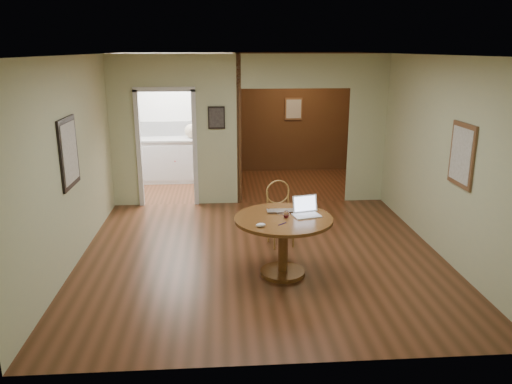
{
  "coord_description": "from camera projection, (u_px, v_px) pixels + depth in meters",
  "views": [
    {
      "loc": [
        -0.54,
        -6.42,
        2.79
      ],
      "look_at": [
        -0.09,
        -0.2,
        0.98
      ],
      "focal_mm": 35.0,
      "sensor_mm": 36.0,
      "label": 1
    }
  ],
  "objects": [
    {
      "name": "dining_table",
      "position": [
        283.0,
        232.0,
        6.24
      ],
      "size": [
        1.23,
        1.23,
        0.77
      ],
      "rotation": [
        0.0,
        0.0,
        -0.2
      ],
      "color": "brown",
      "rests_on": "ground"
    },
    {
      "name": "chair",
      "position": [
        280.0,
        209.0,
        7.27
      ],
      "size": [
        0.48,
        0.48,
        0.95
      ],
      "rotation": [
        0.0,
        0.0,
        0.22
      ],
      "color": "#AB7A3C",
      "rests_on": "ground"
    },
    {
      "name": "mouse",
      "position": [
        261.0,
        225.0,
        5.85
      ],
      "size": [
        0.12,
        0.08,
        0.05
      ],
      "primitive_type": "ellipsoid",
      "rotation": [
        0.0,
        0.0,
        0.14
      ],
      "color": "white",
      "rests_on": "dining_table"
    },
    {
      "name": "kitchen_cabinet",
      "position": [
        183.0,
        160.0,
        10.76
      ],
      "size": [
        2.06,
        0.6,
        0.94
      ],
      "color": "silver",
      "rests_on": "ground"
    },
    {
      "name": "closed_laptop",
      "position": [
        281.0,
        212.0,
        6.33
      ],
      "size": [
        0.35,
        0.23,
        0.03
      ],
      "primitive_type": "imported",
      "rotation": [
        0.0,
        0.0,
        0.0
      ],
      "color": "#AFAFB4",
      "rests_on": "dining_table"
    },
    {
      "name": "wine_glass",
      "position": [
        286.0,
        214.0,
        6.16
      ],
      "size": [
        0.08,
        0.08,
        0.09
      ],
      "primitive_type": null,
      "color": "white",
      "rests_on": "dining_table"
    },
    {
      "name": "floor",
      "position": [
        261.0,
        255.0,
        6.96
      ],
      "size": [
        5.0,
        5.0,
        0.0
      ],
      "primitive_type": "plane",
      "color": "#422613",
      "rests_on": "ground"
    },
    {
      "name": "open_laptop",
      "position": [
        306.0,
        210.0,
        6.28
      ],
      "size": [
        0.37,
        0.35,
        0.23
      ],
      "rotation": [
        0.0,
        0.0,
        0.24
      ],
      "color": "white",
      "rests_on": "dining_table"
    },
    {
      "name": "grocery_bag",
      "position": [
        192.0,
        131.0,
        10.61
      ],
      "size": [
        0.37,
        0.34,
        0.3
      ],
      "primitive_type": "ellipsoid",
      "rotation": [
        0.0,
        0.0,
        0.3
      ],
      "color": "#CAB893",
      "rests_on": "kitchen_cabinet"
    },
    {
      "name": "room_shell",
      "position": [
        224.0,
        130.0,
        9.54
      ],
      "size": [
        5.2,
        7.5,
        5.0
      ],
      "color": "silver",
      "rests_on": "ground"
    },
    {
      "name": "pen",
      "position": [
        282.0,
        224.0,
        5.94
      ],
      "size": [
        0.11,
        0.1,
        0.01
      ],
      "primitive_type": "cylinder",
      "rotation": [
        0.0,
        1.57,
        0.74
      ],
      "color": "#0D0D5B",
      "rests_on": "dining_table"
    }
  ]
}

